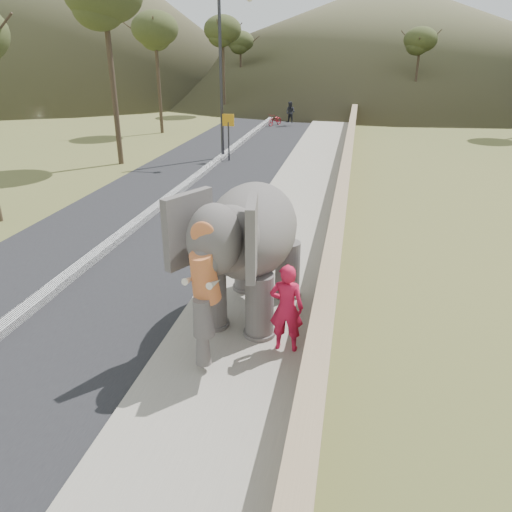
{
  "coord_description": "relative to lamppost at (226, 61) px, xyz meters",
  "views": [
    {
      "loc": [
        2.01,
        -9.24,
        5.59
      ],
      "look_at": [
        0.2,
        -0.21,
        1.7
      ],
      "focal_mm": 35.0,
      "sensor_mm": 36.0,
      "label": 1
    }
  ],
  "objects": [
    {
      "name": "median",
      "position": [
        -0.31,
        -6.72,
        -4.76
      ],
      "size": [
        0.35,
        120.0,
        0.22
      ],
      "primitive_type": "cube",
      "color": "black",
      "rests_on": "ground"
    },
    {
      "name": "parapet",
      "position": [
        6.34,
        -6.72,
        -4.32
      ],
      "size": [
        0.3,
        120.0,
        1.1
      ],
      "primitive_type": "cube",
      "color": "tan",
      "rests_on": "ground"
    },
    {
      "name": "lamppost",
      "position": [
        0.0,
        0.0,
        0.0
      ],
      "size": [
        1.76,
        0.36,
        8.0
      ],
      "color": "#2E2D32",
      "rests_on": "ground"
    },
    {
      "name": "trees",
      "position": [
        5.97,
        10.64,
        -1.0
      ],
      "size": [
        47.27,
        42.22,
        9.36
      ],
      "color": "#473828",
      "rests_on": "ground"
    },
    {
      "name": "motorcyclist",
      "position": [
        1.05,
        12.23,
        -4.18
      ],
      "size": [
        2.22,
        1.72,
        1.79
      ],
      "color": "maroon",
      "rests_on": "ground"
    },
    {
      "name": "hill_left",
      "position": [
        -33.31,
        38.28,
        6.13
      ],
      "size": [
        60.0,
        60.0,
        22.0
      ],
      "primitive_type": "cone",
      "color": "brown",
      "rests_on": "ground"
    },
    {
      "name": "ground",
      "position": [
        4.69,
        -16.72,
        -4.87
      ],
      "size": [
        160.0,
        160.0,
        0.0
      ],
      "primitive_type": "plane",
      "color": "olive",
      "rests_on": "ground"
    },
    {
      "name": "signboard",
      "position": [
        0.19,
        -0.64,
        -3.23
      ],
      "size": [
        0.6,
        0.08,
        2.4
      ],
      "color": "#2D2D33",
      "rests_on": "ground"
    },
    {
      "name": "hill_far",
      "position": [
        9.69,
        53.28,
        2.13
      ],
      "size": [
        80.0,
        80.0,
        14.0
      ],
      "primitive_type": "cone",
      "color": "brown",
      "rests_on": "ground"
    },
    {
      "name": "walkway",
      "position": [
        4.69,
        -6.72,
        -4.8
      ],
      "size": [
        3.0,
        120.0,
        0.15
      ],
      "primitive_type": "cube",
      "color": "#9E9687",
      "rests_on": "ground"
    },
    {
      "name": "road",
      "position": [
        -0.31,
        -6.72,
        -4.86
      ],
      "size": [
        7.0,
        120.0,
        0.03
      ],
      "primitive_type": "cube",
      "color": "black",
      "rests_on": "ground"
    },
    {
      "name": "elephant_and_man",
      "position": [
        4.71,
        -16.37,
        -3.24
      ],
      "size": [
        2.71,
        4.4,
        2.99
      ],
      "color": "#68625E",
      "rests_on": "ground"
    }
  ]
}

